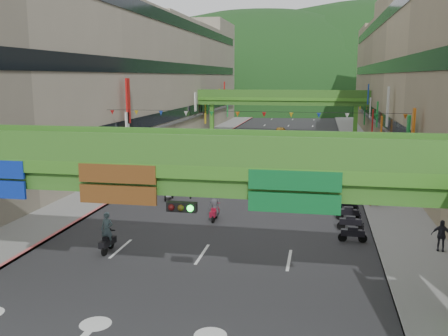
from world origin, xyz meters
TOP-DOWN VIEW (x-y plane):
  - road_slab at (0.00, 50.00)m, footprint 18.00×140.00m
  - sidewalk_left at (-11.00, 50.00)m, footprint 4.00×140.00m
  - sidewalk_right at (11.00, 50.00)m, footprint 4.00×140.00m
  - curb_left at (-9.10, 50.00)m, footprint 0.20×140.00m
  - curb_right at (9.10, 50.00)m, footprint 0.20×140.00m
  - building_row_left at (-18.93, 50.00)m, footprint 12.80×95.00m
  - building_row_right at (18.93, 50.00)m, footprint 12.80×95.00m
  - overpass_near at (0.93, 5.38)m, footprint 28.00×12.27m
  - overpass_far at (0.00, 65.00)m, footprint 28.00×2.20m
  - hill_left at (-15.00, 160.00)m, footprint 168.00×140.00m
  - hill_right at (25.00, 180.00)m, footprint 208.00×176.00m
  - bunting_string at (0.00, 30.00)m, footprint 26.00×0.36m
  - scooter_rider_near at (-4.97, 11.39)m, footprint 0.71×1.60m
  - scooter_rider_mid at (1.57, 35.47)m, footprint 0.87×1.60m
  - scooter_rider_left at (-5.15, 22.90)m, footprint 1.09×1.58m
  - scooter_rider_far at (-0.65, 18.17)m, footprint 0.79×1.60m
  - parked_scooter_row at (7.80, 19.90)m, footprint 1.60×9.35m
  - car_silver at (-7.00, 52.10)m, footprint 2.32×4.83m
  - car_yellow at (-0.21, 65.03)m, footprint 1.74×4.15m
  - pedestrian_red at (9.80, 23.40)m, footprint 1.03×0.94m
  - pedestrian_dark at (12.20, 14.54)m, footprint 1.04×0.61m
  - pedestrian_blue at (10.21, 27.43)m, footprint 0.81×0.54m

SIDE VIEW (x-z plane):
  - hill_left at x=-15.00m, z-range -56.00..56.00m
  - hill_right at x=25.00m, z-range -64.00..64.00m
  - road_slab at x=0.00m, z-range 0.00..0.02m
  - sidewalk_left at x=-11.00m, z-range 0.00..0.15m
  - sidewalk_right at x=11.00m, z-range 0.00..0.15m
  - curb_left at x=-9.10m, z-range 0.00..0.18m
  - curb_right at x=9.10m, z-range 0.00..0.18m
  - parked_scooter_row at x=7.80m, z-range -0.02..1.06m
  - car_yellow at x=-0.21m, z-range 0.00..1.40m
  - car_silver at x=-7.00m, z-range 0.00..1.53m
  - pedestrian_dark at x=12.20m, z-range 0.00..1.66m
  - pedestrian_blue at x=10.21m, z-range 0.00..1.69m
  - pedestrian_red at x=9.80m, z-range 0.00..1.71m
  - scooter_rider_far at x=-0.65m, z-range 0.00..1.92m
  - scooter_rider_mid at x=1.57m, z-range 0.03..2.02m
  - scooter_rider_near at x=-4.97m, z-range -0.06..2.12m
  - scooter_rider_left at x=-5.15m, z-range 0.01..2.11m
  - overpass_near at x=0.93m, z-range 1.66..8.76m
  - overpass_far at x=0.00m, z-range 1.85..8.95m
  - bunting_string at x=0.00m, z-range 5.73..6.19m
  - building_row_left at x=-18.93m, z-range -0.04..18.96m
  - building_row_right at x=18.93m, z-range -0.04..18.96m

